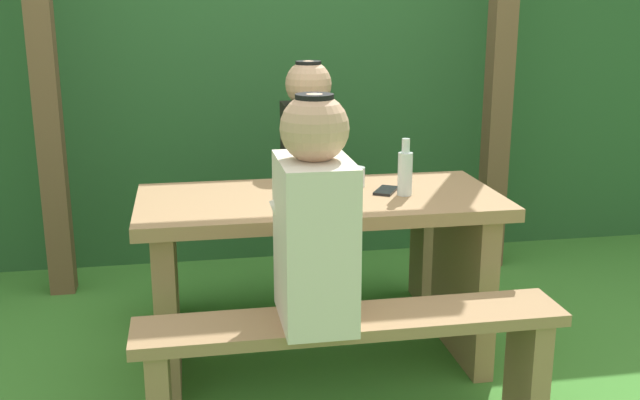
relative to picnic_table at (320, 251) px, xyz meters
name	(u,v)px	position (x,y,z in m)	size (l,w,h in m)	color
ground_plane	(320,363)	(0.00, 0.00, -0.49)	(12.00, 12.00, 0.00)	#408430
hedge_backdrop	(268,76)	(0.00, 1.77, 0.51)	(6.40, 0.83, 2.00)	#2A5C2D
pergola_post_left	(43,65)	(-1.15, 1.02, 0.66)	(0.12, 0.12, 2.29)	brown
pergola_post_right	(501,58)	(1.15, 1.02, 0.66)	(0.12, 0.12, 2.29)	brown
picnic_table	(320,251)	(0.00, 0.00, 0.00)	(1.40, 0.64, 0.71)	#9E7A51
bench_near	(352,354)	(0.00, -0.58, -0.16)	(1.40, 0.24, 0.46)	#9E7A51
bench_far	(298,243)	(0.00, 0.58, -0.16)	(1.40, 0.24, 0.46)	#9E7A51
person_white_shirt	(314,219)	(-0.12, -0.58, 0.31)	(0.25, 0.35, 0.72)	silver
person_black_coat	(309,146)	(0.05, 0.58, 0.31)	(0.25, 0.35, 0.72)	black
drinking_glass	(355,177)	(0.17, 0.13, 0.27)	(0.08, 0.08, 0.08)	silver
bottle_left	(405,171)	(0.33, -0.04, 0.32)	(0.06, 0.06, 0.22)	silver
cell_phone	(386,191)	(0.27, 0.02, 0.23)	(0.07, 0.14, 0.01)	black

